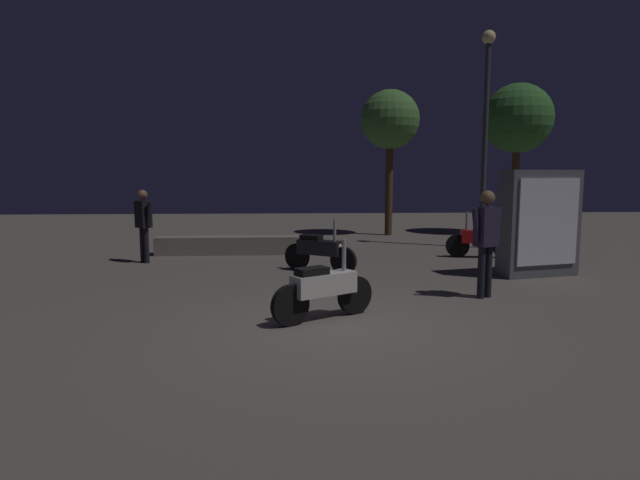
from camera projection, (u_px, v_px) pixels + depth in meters
name	position (u px, v px, depth m)	size (l,w,h in m)	color
ground_plane	(341.00, 327.00, 7.23)	(40.00, 40.00, 0.00)	#605951
motorcycle_white_foreground	(324.00, 289.00, 7.54)	(1.47, 0.95, 1.11)	black
motorcycle_red_parked_left	(481.00, 240.00, 13.03)	(1.65, 0.46, 1.11)	black
motorcycle_black_parked_right	(320.00, 251.00, 11.17)	(1.45, 0.98, 1.11)	black
person_rider_beside	(143.00, 220.00, 12.23)	(0.53, 0.53, 1.66)	black
person_bystander_far	(486.00, 234.00, 8.78)	(0.64, 0.38, 1.76)	black
streetlamp_near	(486.00, 114.00, 14.38)	(0.36, 0.36, 5.74)	#38383D
tree_left_bg	(390.00, 121.00, 17.31)	(1.89, 1.89, 4.67)	#4C331E
tree_center_bg	(518.00, 119.00, 17.48)	(2.23, 2.23, 4.90)	#4C331E
kiosk_billboard	(539.00, 223.00, 10.68)	(1.67, 0.87, 2.10)	#595960
planter_wall_low	(229.00, 245.00, 13.59)	(3.61, 0.50, 0.45)	gray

